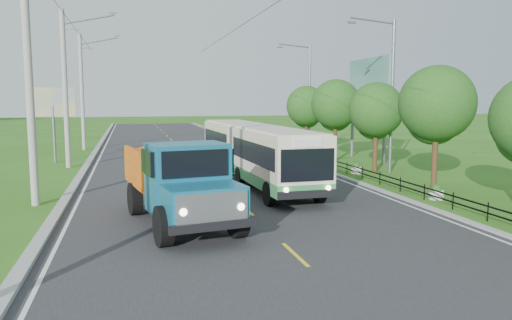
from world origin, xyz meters
name	(u,v)px	position (x,y,z in m)	size (l,w,h in m)	color
ground	(295,255)	(0.00, 0.00, 0.00)	(240.00, 240.00, 0.00)	#2E5C15
road	(199,165)	(0.00, 20.00, 0.01)	(14.00, 120.00, 0.02)	#28282B
curb_left	(85,168)	(-7.20, 20.00, 0.07)	(0.40, 120.00, 0.15)	#9E9E99
curb_right	(300,161)	(7.15, 20.00, 0.05)	(0.30, 120.00, 0.10)	#9E9E99
edge_line_left	(94,168)	(-6.65, 20.00, 0.02)	(0.12, 120.00, 0.00)	silver
edge_line_right	(293,162)	(6.65, 20.00, 0.02)	(0.12, 120.00, 0.00)	silver
centre_dash	(295,254)	(0.00, 0.00, 0.02)	(0.12, 2.20, 0.00)	yellow
railing_right	(347,169)	(8.00, 14.00, 0.30)	(0.04, 40.00, 0.60)	black
pole_near	(30,81)	(-8.26, 9.00, 5.09)	(3.51, 0.32, 10.00)	gray
pole_mid	(66,88)	(-8.26, 21.00, 5.09)	(3.51, 0.32, 10.00)	gray
pole_far	(82,91)	(-8.26, 33.00, 5.09)	(3.51, 0.32, 10.00)	gray
tree_third	(436,108)	(9.86, 8.14, 3.99)	(3.60, 3.62, 6.00)	#382314
tree_fourth	(376,113)	(9.86, 14.14, 3.59)	(3.24, 3.31, 5.40)	#382314
tree_fifth	(336,107)	(9.86, 20.14, 3.85)	(3.48, 3.52, 5.80)	#382314
tree_back	(307,108)	(9.86, 26.14, 3.65)	(3.30, 3.36, 5.50)	#382314
streetlight_mid	(390,90)	(10.64, 14.00, 4.90)	(3.02, 0.20, 9.07)	slate
streetlight_far	(308,93)	(10.64, 28.00, 4.90)	(3.02, 0.20, 9.07)	slate
planter_near	(436,193)	(8.60, 6.00, 0.29)	(0.64, 0.64, 0.67)	silver
planter_mid	(356,169)	(8.60, 14.00, 0.29)	(0.64, 0.64, 0.67)	silver
planter_far	(309,154)	(8.60, 22.00, 0.29)	(0.64, 0.64, 0.67)	silver
billboard_left	(53,107)	(-9.50, 24.00, 3.87)	(3.00, 0.20, 5.20)	slate
billboard_right	(368,86)	(12.30, 20.00, 5.34)	(0.24, 6.00, 7.30)	slate
bus	(254,148)	(1.98, 12.72, 1.77)	(3.00, 15.34, 2.95)	#348245
dump_truck	(180,178)	(-2.78, 4.32, 1.66)	(3.76, 7.33, 2.94)	#145D7A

